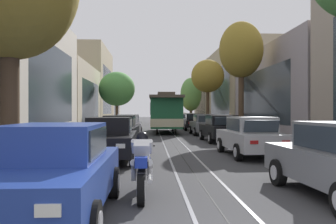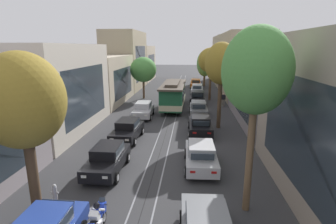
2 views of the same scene
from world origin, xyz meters
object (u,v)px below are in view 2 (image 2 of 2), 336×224
Objects in this scene: parked_car_orange_far_right at (196,83)px; street_tree_kerb_left_near at (23,102)px; street_tree_kerb_right_near at (256,72)px; street_tree_kerb_right_second at (221,64)px; pedestrian_on_left_pavement at (223,99)px; parked_car_black_second_left at (107,158)px; parked_car_black_mid_right at (200,125)px; parked_car_black_fifth_right at (197,97)px; parked_car_white_sixth_right at (197,89)px; street_tree_kerb_right_fourth at (205,64)px; street_tree_kerb_right_mid at (211,61)px; fire_hydrant at (55,192)px; parked_car_black_mid_left at (128,130)px; street_tree_kerb_left_second at (143,70)px; parked_car_grey_fourth_right at (198,108)px; cable_car_trolley at (173,95)px; parked_car_silver_fourth_left at (143,110)px; parked_car_silver_second_right at (201,155)px; motorcycle_with_rider at (97,221)px.

street_tree_kerb_left_near is (-7.49, -37.44, 4.21)m from parked_car_orange_far_right.
street_tree_kerb_right_near reaches higher than street_tree_kerb_right_second.
parked_car_black_second_left is at bearing -115.41° from pedestrian_on_left_pavement.
parked_car_black_mid_right is 12.59m from parked_car_black_fifth_right.
street_tree_kerb_right_fourth is (1.47, 8.96, 3.35)m from parked_car_white_sixth_right.
fire_hydrant is (-8.91, -25.57, -4.94)m from street_tree_kerb_right_mid.
street_tree_kerb_right_near is 1.05× the size of street_tree_kerb_right_second.
parked_car_black_mid_right is (5.63, 7.46, 0.00)m from parked_car_black_second_left.
parked_car_white_sixth_right is (0.07, 6.48, 0.00)m from parked_car_black_fifth_right.
fire_hydrant is (-1.42, -8.75, -0.38)m from parked_car_black_mid_left.
street_tree_kerb_left_near is 1.21× the size of street_tree_kerb_left_second.
parked_car_black_second_left reaches higher than fire_hydrant.
cable_car_trolley reaches higher than parked_car_grey_fourth_right.
street_tree_kerb_left_near is (-1.83, -16.45, 4.21)m from parked_car_silver_fourth_left.
pedestrian_on_left_pavement is (3.15, -1.57, 0.13)m from parked_car_black_fifth_right.
pedestrian_on_left_pavement is (3.29, 17.52, 0.13)m from parked_car_silver_second_right.
parked_car_grey_fourth_right is 10.15m from street_tree_kerb_right_mid.
motorcycle_with_rider is at bearing -98.15° from street_tree_kerb_right_fourth.
street_tree_kerb_right_near is at bearing -85.61° from parked_car_black_fifth_right.
parked_car_black_mid_left is 1.00× the size of parked_car_silver_fourth_left.
parked_car_grey_fourth_right is at bearing 112.80° from street_tree_kerb_right_second.
cable_car_trolley is 4.61× the size of motorcycle_with_rider.
parked_car_silver_second_right is 15.50m from cable_car_trolley.
parked_car_orange_far_right is 12.06m from street_tree_kerb_right_mid.
parked_car_silver_fourth_left is 0.55× the size of street_tree_kerb_right_near.
street_tree_kerb_left_second is (-7.55, 9.11, 3.27)m from parked_car_grey_fourth_right.
pedestrian_on_left_pavement reaches higher than parked_car_black_mid_right.
parked_car_grey_fourth_right is at bearing -89.78° from parked_car_orange_far_right.
parked_car_black_mid_right is 0.48× the size of cable_car_trolley.
street_tree_kerb_right_second is at bearing 47.28° from parked_car_black_mid_right.
street_tree_kerb_right_near reaches higher than parked_car_black_mid_right.
cable_car_trolley is at bearing 108.34° from parked_car_black_mid_right.
parked_car_grey_fourth_right is 0.99× the size of parked_car_black_fifth_right.
parked_car_silver_second_right reaches higher than fire_hydrant.
parked_car_silver_fourth_left is 15.31m from parked_car_white_sixth_right.
parked_car_silver_second_right is 1.00× the size of parked_car_white_sixth_right.
parked_car_white_sixth_right is 31.84m from street_tree_kerb_left_near.
street_tree_kerb_left_second is 26.05m from fire_hydrant.
parked_car_black_second_left is at bearing 103.51° from motorcycle_with_rider.
parked_car_black_mid_right is at bearing 71.44° from motorcycle_with_rider.
parked_car_silver_second_right reaches higher than motorcycle_with_rider.
parked_car_orange_far_right is at bearing 79.02° from fire_hydrant.
street_tree_kerb_right_mid is (1.73, 8.89, 4.57)m from parked_car_grey_fourth_right.
parked_car_black_second_left is 5.57m from parked_car_silver_second_right.
parked_car_silver_fourth_left is 0.63× the size of street_tree_kerb_left_near.
parked_car_silver_fourth_left is at bearing -79.91° from street_tree_kerb_left_second.
parked_car_grey_fourth_right is 13.08m from parked_car_white_sixth_right.
street_tree_kerb_right_near is 38.67m from street_tree_kerb_right_fourth.
parked_car_silver_fourth_left is at bearing -169.26° from parked_car_grey_fourth_right.
street_tree_kerb_left_near is 16.33m from street_tree_kerb_right_second.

